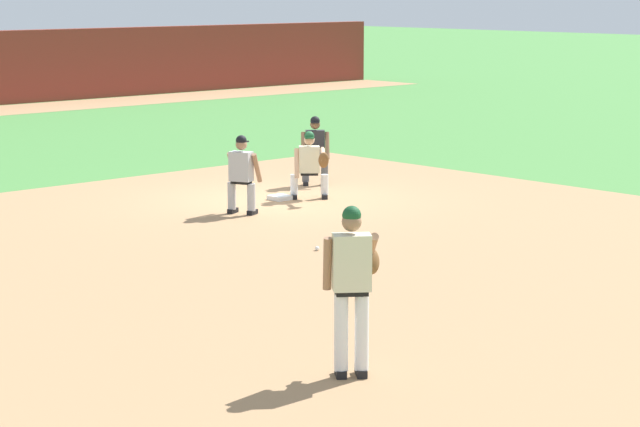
% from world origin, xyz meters
% --- Properties ---
extents(ground_plane, '(160.00, 160.00, 0.00)m').
position_xyz_m(ground_plane, '(0.00, 0.00, 0.00)').
color(ground_plane, '#47843D').
extents(infield_dirt_patch, '(18.00, 18.00, 0.01)m').
position_xyz_m(infield_dirt_patch, '(-3.44, -4.51, 0.00)').
color(infield_dirt_patch, '#A87F56').
rests_on(infield_dirt_patch, ground).
extents(first_base_bag, '(0.38, 0.38, 0.09)m').
position_xyz_m(first_base_bag, '(0.00, 0.00, 0.04)').
color(first_base_bag, white).
rests_on(first_base_bag, ground).
extents(baseball, '(0.07, 0.07, 0.07)m').
position_xyz_m(baseball, '(-2.73, -4.00, 0.04)').
color(baseball, white).
rests_on(baseball, ground).
extents(pitcher, '(0.85, 0.55, 1.86)m').
position_xyz_m(pitcher, '(-6.84, -9.00, 1.06)').
color(pitcher, black).
rests_on(pitcher, ground).
extents(first_baseman, '(0.71, 1.09, 1.34)m').
position_xyz_m(first_baseman, '(0.49, -0.35, 0.73)').
color(first_baseman, black).
rests_on(first_baseman, ground).
extents(baserunner, '(0.60, 0.67, 1.46)m').
position_xyz_m(baserunner, '(-1.54, -0.70, 0.79)').
color(baserunner, black).
rests_on(baserunner, ground).
extents(umpire, '(0.68, 0.66, 1.46)m').
position_xyz_m(umpire, '(1.74, 0.88, 0.79)').
color(umpire, black).
rests_on(umpire, ground).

